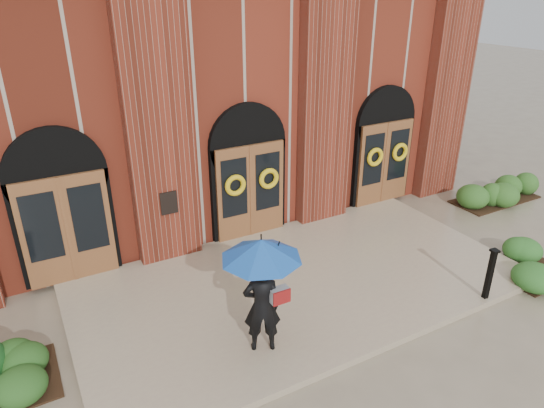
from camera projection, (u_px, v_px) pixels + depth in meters
ground at (305, 288)px, 11.02m from camera, size 90.00×90.00×0.00m
landing at (302, 282)px, 11.11m from camera, size 10.00×5.30×0.15m
church_building at (170, 74)px, 16.57m from camera, size 16.20×12.53×7.00m
man_with_umbrella at (262, 274)px, 8.36m from camera, size 1.88×1.88×2.28m
metal_post at (490, 273)px, 10.19m from camera, size 0.18×0.18×1.18m
hedge_wall_right at (497, 190)px, 15.39m from camera, size 2.67×1.07×0.68m
hedge_front_left at (5, 374)px, 8.25m from camera, size 1.48×1.27×0.52m
hedge_front_right at (531, 262)px, 11.56m from camera, size 1.55×1.33×0.55m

